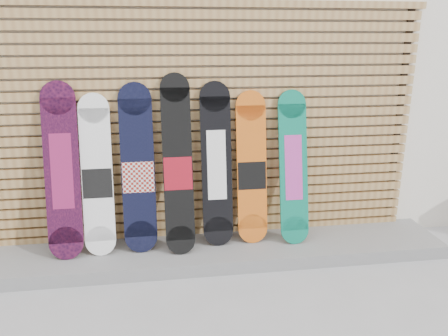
{
  "coord_description": "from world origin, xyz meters",
  "views": [
    {
      "loc": [
        -0.45,
        -2.99,
        2.0
      ],
      "look_at": [
        0.09,
        0.75,
        0.85
      ],
      "focal_mm": 35.0,
      "sensor_mm": 36.0,
      "label": 1
    }
  ],
  "objects": [
    {
      "name": "ground",
      "position": [
        0.0,
        0.0,
        0.0
      ],
      "size": [
        80.0,
        80.0,
        0.0
      ],
      "primitive_type": "plane",
      "color": "#979699",
      "rests_on": "ground"
    },
    {
      "name": "building",
      "position": [
        0.5,
        3.5,
        1.8
      ],
      "size": [
        12.0,
        5.0,
        3.6
      ],
      "primitive_type": "cube",
      "color": "silver",
      "rests_on": "ground"
    },
    {
      "name": "concrete_step",
      "position": [
        -0.15,
        0.68,
        0.06
      ],
      "size": [
        4.6,
        0.7,
        0.12
      ],
      "primitive_type": "cube",
      "color": "slate",
      "rests_on": "ground"
    },
    {
      "name": "slat_wall",
      "position": [
        -0.15,
        0.97,
        1.21
      ],
      "size": [
        4.26,
        0.08,
        2.29
      ],
      "color": "#A17643",
      "rests_on": "ground"
    },
    {
      "name": "snowboard_0",
      "position": [
        -1.32,
        0.76,
        0.88
      ],
      "size": [
        0.29,
        0.36,
        1.52
      ],
      "color": "black",
      "rests_on": "concrete_step"
    },
    {
      "name": "snowboard_1",
      "position": [
        -1.04,
        0.78,
        0.81
      ],
      "size": [
        0.27,
        0.33,
        1.41
      ],
      "color": "white",
      "rests_on": "concrete_step"
    },
    {
      "name": "snowboard_2",
      "position": [
        -0.68,
        0.78,
        0.86
      ],
      "size": [
        0.29,
        0.32,
        1.5
      ],
      "color": "black",
      "rests_on": "concrete_step"
    },
    {
      "name": "snowboard_3",
      "position": [
        -0.33,
        0.74,
        0.89
      ],
      "size": [
        0.26,
        0.41,
        1.57
      ],
      "color": "black",
      "rests_on": "concrete_step"
    },
    {
      "name": "snowboard_4",
      "position": [
        0.03,
        0.8,
        0.87
      ],
      "size": [
        0.28,
        0.29,
        1.5
      ],
      "color": "black",
      "rests_on": "concrete_step"
    },
    {
      "name": "snowboard_5",
      "position": [
        0.35,
        0.8,
        0.81
      ],
      "size": [
        0.28,
        0.28,
        1.41
      ],
      "color": "#D45F16",
      "rests_on": "concrete_step"
    },
    {
      "name": "snowboard_6",
      "position": [
        0.74,
        0.77,
        0.82
      ],
      "size": [
        0.27,
        0.36,
        1.41
      ],
      "color": "#0B7158",
      "rests_on": "concrete_step"
    }
  ]
}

